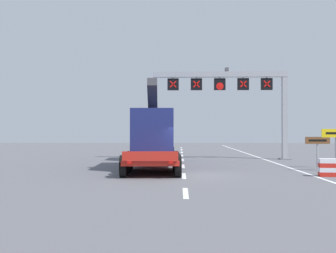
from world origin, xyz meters
name	(u,v)px	position (x,y,z in m)	size (l,w,h in m)	color
ground	(191,175)	(0.00, 0.00, 0.00)	(112.00, 112.00, 0.00)	#5B5B60
lane_markings	(182,158)	(-0.39, 13.77, 0.01)	(0.20, 42.14, 0.01)	silver
edge_line_right	(264,159)	(6.20, 12.00, 0.01)	(0.20, 63.00, 0.01)	silver
overhead_lane_gantry	(237,89)	(4.06, 11.90, 5.72)	(11.05, 0.90, 7.41)	#9EA0A5
heavy_haul_truck_red	(154,135)	(-2.35, 6.39, 1.99)	(3.54, 14.15, 5.30)	red
exit_sign_yellow	(336,139)	(8.23, 2.23, 1.84)	(1.62, 0.15, 2.40)	#9EA0A5
tourist_info_sign_brown	(317,144)	(7.96, 4.52, 1.47)	(1.52, 0.15, 1.92)	#9EA0A5
crash_barrier_striped	(329,168)	(6.91, -0.33, 0.45)	(1.04, 0.60, 0.90)	red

